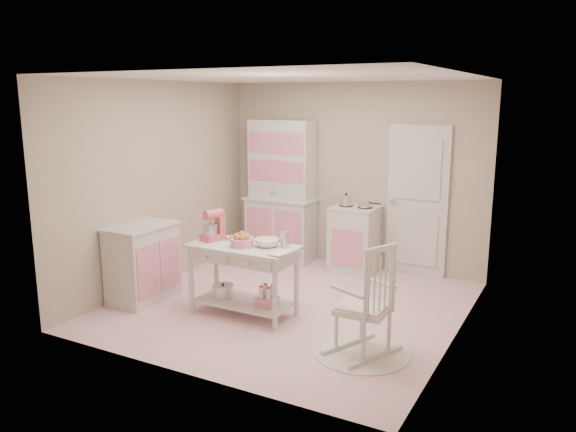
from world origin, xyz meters
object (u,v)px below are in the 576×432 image
Objects in this scene: work_table at (244,280)px; rocking_chair at (363,298)px; base_cabinet at (143,263)px; stand_mixer at (212,226)px; bread_basket at (242,242)px; stove at (355,239)px; hutch at (281,191)px.

rocking_chair is at bearing -11.02° from work_table.
base_cabinet is 2.71× the size of stand_mixer.
base_cabinet is at bearing -149.33° from stand_mixer.
bread_basket reaches higher than work_table.
stove is 2.22m from bread_basket.
work_table is 3.53× the size of stand_mixer.
stand_mixer is at bearing -165.61° from rocking_chair.
hutch reaches higher than stove.
bread_basket is at bearing -165.67° from rocking_chair.
hutch is 1.89× the size of rocking_chair.
stand_mixer reaches higher than bread_basket.
base_cabinet is at bearing -128.33° from stove.
stand_mixer is (-1.94, 0.32, 0.42)m from rocking_chair.
stove is at bearing 77.03° from work_table.
hutch is 2.46m from base_cabinet.
base_cabinet is 0.84× the size of rocking_chair.
rocking_chair is 1.55m from bread_basket.
stand_mixer is (-0.90, -2.07, 0.51)m from stove.
hutch is at bearing 177.61° from stove.
hutch is 2.32m from bread_basket.
rocking_chair is at bearing 8.93° from stand_mixer.
bread_basket is at bearing 9.14° from stand_mixer.
stand_mixer is 1.36× the size of bread_basket.
stand_mixer is (-0.42, 0.02, 0.57)m from work_table.
rocking_chair is at bearing -47.41° from hutch.
hutch is 2.35m from work_table.
base_cabinet is 1.39m from bread_basket.
bread_basket is at bearing -102.17° from stove.
work_table is at bearing 111.80° from bread_basket.
rocking_chair is 3.24× the size of stand_mixer.
hutch is at bearing 108.63° from bread_basket.
rocking_chair is at bearing -9.31° from bread_basket.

